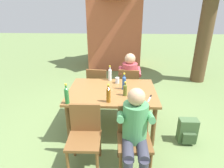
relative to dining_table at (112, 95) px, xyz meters
name	(u,v)px	position (x,y,z in m)	size (l,w,h in m)	color
ground_plane	(112,127)	(0.00, 0.00, -0.66)	(24.00, 24.00, 0.00)	#6B844C
dining_table	(112,95)	(0.00, 0.00, 0.00)	(1.49, 1.09, 0.75)	olive
chair_far_right	(129,85)	(0.33, 0.85, -0.17)	(0.48, 0.48, 0.87)	brown
chair_near_right	(134,134)	(0.33, -0.85, -0.17)	(0.47, 0.47, 0.87)	brown
chair_near_left	(85,133)	(-0.34, -0.85, -0.17)	(0.45, 0.45, 0.87)	brown
chair_far_left	(98,85)	(-0.34, 0.85, -0.17)	(0.48, 0.48, 0.87)	brown
person_in_white_shirt	(129,76)	(0.33, 0.96, 0.00)	(0.47, 0.61, 1.18)	#B7424C
person_in_plaid_shirt	(135,129)	(0.33, -0.96, 0.00)	(0.47, 0.61, 1.18)	#4C935B
bottle_clear	(110,74)	(-0.06, 0.48, 0.21)	(0.06, 0.06, 0.29)	white
bottle_blue	(124,82)	(0.20, 0.07, 0.21)	(0.06, 0.06, 0.30)	#2D56A3
bottle_amber	(108,94)	(-0.04, -0.41, 0.21)	(0.06, 0.06, 0.29)	#996019
bottle_olive	(125,90)	(0.22, -0.18, 0.19)	(0.06, 0.06, 0.24)	#566623
bottle_green	(67,95)	(-0.64, -0.49, 0.22)	(0.06, 0.06, 0.32)	#287A38
cup_terracotta	(131,100)	(0.30, -0.43, 0.14)	(0.07, 0.07, 0.10)	#BC6B47
cup_glass	(117,80)	(0.08, 0.34, 0.14)	(0.07, 0.07, 0.11)	silver
table_knife	(150,98)	(0.61, -0.26, 0.09)	(0.10, 0.23, 0.01)	silver
backpack_by_near_side	(187,131)	(1.24, -0.35, -0.46)	(0.29, 0.22, 0.42)	#47663D
brick_kiosk	(115,24)	(-0.07, 3.99, 0.81)	(1.99, 1.75, 2.81)	#B25638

